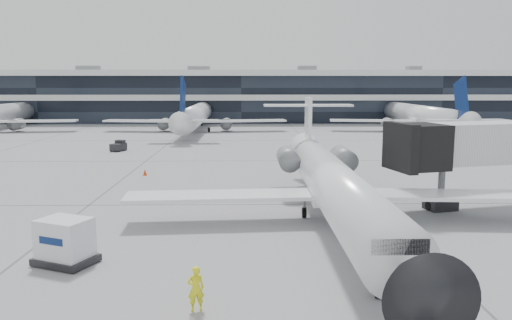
{
  "coord_description": "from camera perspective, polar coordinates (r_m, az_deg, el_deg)",
  "views": [
    {
      "loc": [
        1.01,
        -34.14,
        8.41
      ],
      "look_at": [
        1.76,
        3.68,
        2.6
      ],
      "focal_mm": 35.0,
      "sensor_mm": 36.0,
      "label": 1
    }
  ],
  "objects": [
    {
      "name": "bg_jet_right",
      "position": [
        94.75,
        17.99,
        3.22
      ],
      "size": [
        32.0,
        40.0,
        9.6
      ],
      "primitive_type": null,
      "color": "white",
      "rests_on": "ground"
    },
    {
      "name": "far_tug",
      "position": [
        65.15,
        -15.42,
        1.53
      ],
      "size": [
        1.84,
        2.39,
        1.34
      ],
      "rotation": [
        0.0,
        0.0,
        -0.32
      ],
      "color": "black",
      "rests_on": "ground"
    },
    {
      "name": "regional_jet",
      "position": [
        30.48,
        8.76,
        -2.6
      ],
      "size": [
        25.22,
        31.33,
        7.26
      ],
      "rotation": [
        0.0,
        0.0,
        -0.0
      ],
      "color": "white",
      "rests_on": "ground"
    },
    {
      "name": "ramp_worker",
      "position": [
        19.25,
        -6.89,
        -14.38
      ],
      "size": [
        0.73,
        0.59,
        1.75
      ],
      "primitive_type": "imported",
      "rotation": [
        0.0,
        0.0,
        3.44
      ],
      "color": "yellow",
      "rests_on": "ground"
    },
    {
      "name": "ground",
      "position": [
        35.18,
        -2.76,
        -5.11
      ],
      "size": [
        220.0,
        220.0,
        0.0
      ],
      "primitive_type": "plane",
      "color": "gray",
      "rests_on": "ground"
    },
    {
      "name": "bg_jet_center",
      "position": [
        89.99,
        -6.89,
        3.31
      ],
      "size": [
        32.0,
        40.0,
        9.6
      ],
      "primitive_type": null,
      "color": "white",
      "rests_on": "ground"
    },
    {
      "name": "cargo_uld",
      "position": [
        25.29,
        -20.99,
        -8.74
      ],
      "size": [
        3.16,
        2.81,
        2.13
      ],
      "rotation": [
        0.0,
        0.0,
        -0.41
      ],
      "color": "black",
      "rests_on": "ground"
    },
    {
      "name": "traffic_cone",
      "position": [
        47.25,
        -12.58,
        -1.39
      ],
      "size": [
        0.44,
        0.44,
        0.58
      ],
      "rotation": [
        0.0,
        0.0,
        0.12
      ],
      "color": "red",
      "rests_on": "ground"
    },
    {
      "name": "terminal",
      "position": [
        116.2,
        -1.65,
        7.05
      ],
      "size": [
        170.0,
        22.0,
        10.0
      ],
      "primitive_type": "cube",
      "color": "black",
      "rests_on": "ground"
    }
  ]
}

